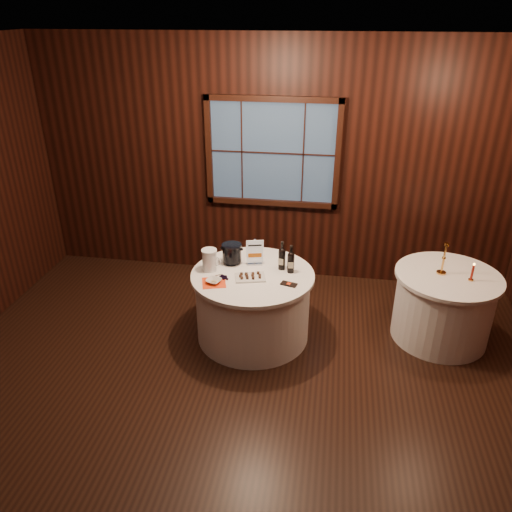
% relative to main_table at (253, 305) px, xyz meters
% --- Properties ---
extents(ground, '(6.00, 6.00, 0.00)m').
position_rel_main_table_xyz_m(ground, '(0.00, -1.00, -0.39)').
color(ground, black).
rests_on(ground, ground).
extents(back_wall, '(6.00, 0.10, 3.00)m').
position_rel_main_table_xyz_m(back_wall, '(0.00, 1.48, 1.16)').
color(back_wall, black).
rests_on(back_wall, ground).
extents(main_table, '(1.28, 1.28, 0.77)m').
position_rel_main_table_xyz_m(main_table, '(0.00, 0.00, 0.00)').
color(main_table, white).
rests_on(main_table, ground).
extents(side_table, '(1.08, 1.08, 0.77)m').
position_rel_main_table_xyz_m(side_table, '(2.00, 0.30, 0.00)').
color(side_table, white).
rests_on(side_table, ground).
extents(sign_stand, '(0.18, 0.12, 0.29)m').
position_rel_main_table_xyz_m(sign_stand, '(-0.01, 0.21, 0.48)').
color(sign_stand, '#B0B1B8').
rests_on(sign_stand, main_table).
extents(port_bottle_left, '(0.07, 0.08, 0.31)m').
position_rel_main_table_xyz_m(port_bottle_left, '(0.28, 0.15, 0.52)').
color(port_bottle_left, black).
rests_on(port_bottle_left, main_table).
extents(port_bottle_right, '(0.07, 0.08, 0.30)m').
position_rel_main_table_xyz_m(port_bottle_right, '(0.38, 0.10, 0.51)').
color(port_bottle_right, black).
rests_on(port_bottle_right, main_table).
extents(ice_bucket, '(0.21, 0.21, 0.22)m').
position_rel_main_table_xyz_m(ice_bucket, '(-0.26, 0.20, 0.50)').
color(ice_bucket, black).
rests_on(ice_bucket, main_table).
extents(chocolate_plate, '(0.34, 0.27, 0.04)m').
position_rel_main_table_xyz_m(chocolate_plate, '(-0.01, -0.10, 0.40)').
color(chocolate_plate, silver).
rests_on(chocolate_plate, main_table).
extents(chocolate_box, '(0.18, 0.12, 0.01)m').
position_rel_main_table_xyz_m(chocolate_box, '(0.39, -0.17, 0.39)').
color(chocolate_box, black).
rests_on(chocolate_box, main_table).
extents(grape_bunch, '(0.17, 0.10, 0.04)m').
position_rel_main_table_xyz_m(grape_bunch, '(-0.27, -0.14, 0.40)').
color(grape_bunch, black).
rests_on(grape_bunch, main_table).
extents(glass_pitcher, '(0.21, 0.16, 0.23)m').
position_rel_main_table_xyz_m(glass_pitcher, '(-0.45, 0.01, 0.50)').
color(glass_pitcher, white).
rests_on(glass_pitcher, main_table).
extents(orange_napkin, '(0.29, 0.29, 0.00)m').
position_rel_main_table_xyz_m(orange_napkin, '(-0.35, -0.25, 0.38)').
color(orange_napkin, '#EA3D13').
rests_on(orange_napkin, main_table).
extents(cracker_bowl, '(0.18, 0.18, 0.04)m').
position_rel_main_table_xyz_m(cracker_bowl, '(-0.35, -0.25, 0.40)').
color(cracker_bowl, silver).
rests_on(cracker_bowl, orange_napkin).
extents(brass_candlestick, '(0.10, 0.10, 0.34)m').
position_rel_main_table_xyz_m(brass_candlestick, '(1.92, 0.32, 0.51)').
color(brass_candlestick, gold).
rests_on(brass_candlestick, side_table).
extents(red_candle, '(0.05, 0.05, 0.19)m').
position_rel_main_table_xyz_m(red_candle, '(2.19, 0.21, 0.46)').
color(red_candle, gold).
rests_on(red_candle, side_table).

